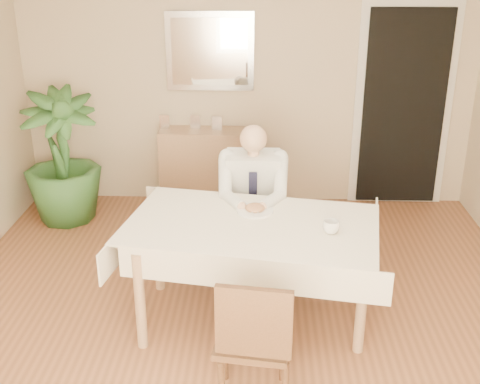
{
  "coord_description": "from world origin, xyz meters",
  "views": [
    {
      "loc": [
        0.13,
        -3.43,
        2.5
      ],
      "look_at": [
        0.0,
        0.35,
        0.95
      ],
      "focal_mm": 45.0,
      "sensor_mm": 36.0,
      "label": 1
    }
  ],
  "objects_px": {
    "chair_far": "(253,204)",
    "chair_near": "(254,338)",
    "potted_palm": "(61,157)",
    "sideboard": "(211,168)",
    "coffee_mug": "(331,227)",
    "dining_table": "(251,234)",
    "seated_man": "(253,198)"
  },
  "relations": [
    {
      "from": "coffee_mug",
      "to": "potted_palm",
      "type": "height_order",
      "value": "potted_palm"
    },
    {
      "from": "chair_near",
      "to": "potted_palm",
      "type": "height_order",
      "value": "potted_palm"
    },
    {
      "from": "seated_man",
      "to": "coffee_mug",
      "type": "distance_m",
      "value": 0.9
    },
    {
      "from": "chair_near",
      "to": "seated_man",
      "type": "xyz_separation_m",
      "value": [
        -0.03,
        1.53,
        0.2
      ]
    },
    {
      "from": "coffee_mug",
      "to": "sideboard",
      "type": "height_order",
      "value": "coffee_mug"
    },
    {
      "from": "chair_far",
      "to": "potted_palm",
      "type": "distance_m",
      "value": 1.99
    },
    {
      "from": "dining_table",
      "to": "chair_far",
      "type": "distance_m",
      "value": 0.9
    },
    {
      "from": "potted_palm",
      "to": "chair_far",
      "type": "bearing_deg",
      "value": -22.42
    },
    {
      "from": "seated_man",
      "to": "chair_far",
      "type": "bearing_deg",
      "value": 90.0
    },
    {
      "from": "chair_far",
      "to": "sideboard",
      "type": "bearing_deg",
      "value": 109.57
    },
    {
      "from": "chair_far",
      "to": "chair_near",
      "type": "relative_size",
      "value": 1.03
    },
    {
      "from": "chair_far",
      "to": "coffee_mug",
      "type": "height_order",
      "value": "chair_far"
    },
    {
      "from": "sideboard",
      "to": "dining_table",
      "type": "bearing_deg",
      "value": -75.94
    },
    {
      "from": "chair_near",
      "to": "coffee_mug",
      "type": "distance_m",
      "value": 0.99
    },
    {
      "from": "chair_near",
      "to": "sideboard",
      "type": "bearing_deg",
      "value": 106.97
    },
    {
      "from": "chair_far",
      "to": "seated_man",
      "type": "distance_m",
      "value": 0.34
    },
    {
      "from": "coffee_mug",
      "to": "sideboard",
      "type": "relative_size",
      "value": 0.11
    },
    {
      "from": "chair_far",
      "to": "seated_man",
      "type": "bearing_deg",
      "value": -91.55
    },
    {
      "from": "chair_far",
      "to": "coffee_mug",
      "type": "distance_m",
      "value": 1.18
    },
    {
      "from": "chair_far",
      "to": "potted_palm",
      "type": "bearing_deg",
      "value": 156.02
    },
    {
      "from": "chair_near",
      "to": "potted_palm",
      "type": "relative_size",
      "value": 0.68
    },
    {
      "from": "sideboard",
      "to": "seated_man",
      "type": "bearing_deg",
      "value": -71.14
    },
    {
      "from": "chair_near",
      "to": "coffee_mug",
      "type": "bearing_deg",
      "value": 66.23
    },
    {
      "from": "dining_table",
      "to": "chair_near",
      "type": "bearing_deg",
      "value": -78.23
    },
    {
      "from": "dining_table",
      "to": "seated_man",
      "type": "xyz_separation_m",
      "value": [
        0.0,
        0.59,
        0.02
      ]
    },
    {
      "from": "chair_far",
      "to": "chair_near",
      "type": "height_order",
      "value": "chair_far"
    },
    {
      "from": "chair_far",
      "to": "chair_near",
      "type": "xyz_separation_m",
      "value": [
        0.03,
        -1.82,
        -0.02
      ]
    },
    {
      "from": "coffee_mug",
      "to": "sideboard",
      "type": "xyz_separation_m",
      "value": [
        -0.97,
        2.18,
        -0.4
      ]
    },
    {
      "from": "sideboard",
      "to": "chair_far",
      "type": "bearing_deg",
      "value": -67.22
    },
    {
      "from": "sideboard",
      "to": "potted_palm",
      "type": "xyz_separation_m",
      "value": [
        -1.39,
        -0.41,
        0.24
      ]
    },
    {
      "from": "seated_man",
      "to": "coffee_mug",
      "type": "xyz_separation_m",
      "value": [
        0.52,
        -0.72,
        0.1
      ]
    },
    {
      "from": "dining_table",
      "to": "chair_far",
      "type": "xyz_separation_m",
      "value": [
        0.0,
        0.88,
        -0.16
      ]
    }
  ]
}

